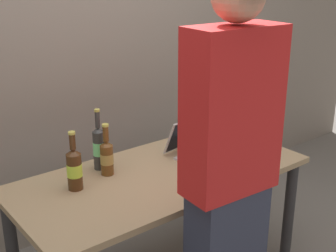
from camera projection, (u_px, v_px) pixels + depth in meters
desk at (161, 188)px, 2.45m from camera, size 1.58×0.74×0.70m
laptop at (202, 146)px, 2.64m from camera, size 0.40×0.38×0.21m
beer_bottle_amber at (99, 147)px, 2.42m from camera, size 0.06×0.06×0.34m
beer_bottle_green at (107, 156)px, 2.36m from camera, size 0.07×0.07×0.28m
beer_bottle_dark at (74, 168)px, 2.20m from camera, size 0.08×0.08×0.30m
person_figure at (229, 175)px, 1.88m from camera, size 0.41×0.28×1.78m
coffee_mug at (228, 128)px, 2.92m from camera, size 0.11×0.07×0.10m
back_wall at (77, 39)px, 2.86m from camera, size 6.00×0.10×2.60m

